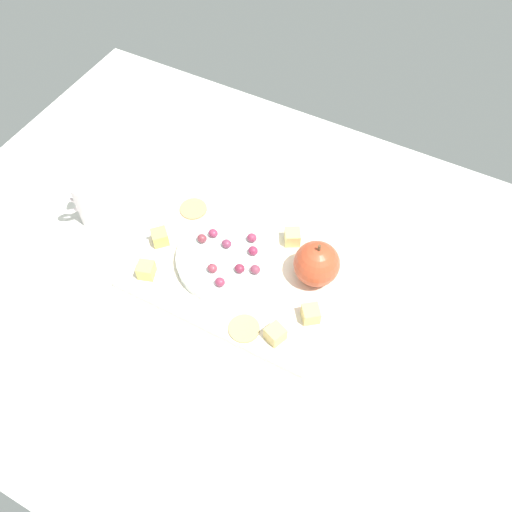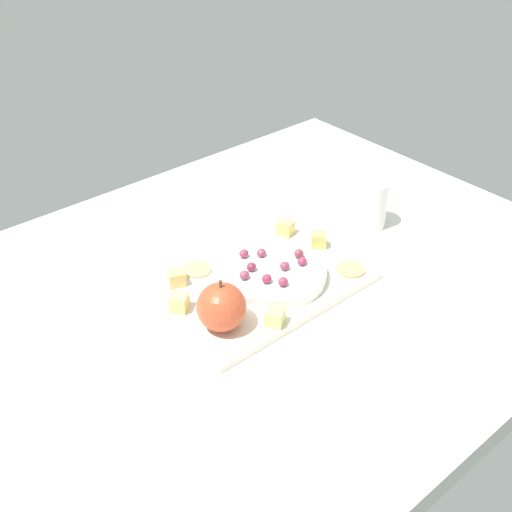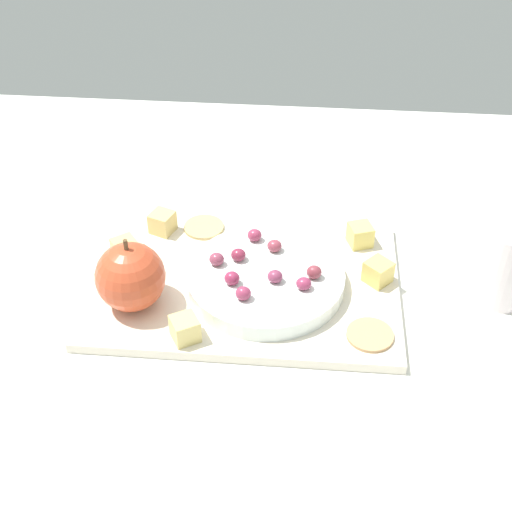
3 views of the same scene
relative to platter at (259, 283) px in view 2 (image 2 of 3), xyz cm
name	(u,v)px [view 2 (image 2 of 3)]	position (x,y,z in cm)	size (l,w,h in cm)	color
table	(241,301)	(3.31, -1.02, -2.80)	(127.86, 92.11, 4.37)	silver
platter	(259,283)	(0.00, 0.00, 0.00)	(36.53, 25.03, 1.24)	silver
serving_dish	(274,273)	(-2.57, 1.03, 1.65)	(18.50, 18.50, 2.06)	white
apple_whole	(221,307)	(12.28, 5.28, 4.58)	(7.92, 7.92, 7.92)	#CA4A2A
apple_stem	(220,284)	(12.28, 5.28, 9.14)	(0.50, 0.50, 1.20)	brown
cheese_cube_0	(286,228)	(-13.81, -8.11, 2.00)	(2.77, 2.77, 2.77)	#E6D26C
cheese_cube_1	(179,303)	(15.00, -2.57, 2.00)	(2.77, 2.77, 2.77)	#E9CD74
cheese_cube_2	(176,278)	(11.52, -8.57, 2.00)	(2.77, 2.77, 2.77)	#E3C573
cheese_cube_3	(318,239)	(-15.72, -1.26, 2.00)	(2.77, 2.77, 2.77)	#E7CB66
cheese_cube_4	(275,317)	(5.46, 10.30, 2.00)	(2.77, 2.77, 2.77)	#E8CF78
cracker_0	(351,269)	(-14.54, 8.32, 0.82)	(5.18, 5.18, 0.40)	tan
cracker_1	(197,269)	(6.32, -9.54, 0.82)	(5.18, 5.18, 0.40)	tan
grape_0	(245,275)	(3.14, 0.04, 3.47)	(1.77, 1.59, 1.58)	#8E3C53
grape_1	(261,253)	(-3.30, -3.15, 3.41)	(1.77, 1.59, 1.47)	#953B4B
grape_2	(283,282)	(-0.41, 5.72, 3.49)	(1.77, 1.59, 1.62)	#983454
grape_3	(285,266)	(-3.73, 2.51, 3.44)	(1.77, 1.59, 1.52)	#893857
grape_4	(251,267)	(0.85, -0.99, 3.45)	(1.77, 1.59, 1.54)	maroon
grape_5	(244,254)	(-0.73, -4.98, 3.46)	(1.77, 1.59, 1.57)	#973452
grape_6	(267,279)	(1.12, 3.31, 3.49)	(1.77, 1.59, 1.63)	#962C4D
grape_7	(299,254)	(-8.16, 1.42, 3.49)	(1.77, 1.59, 1.62)	brown
grape_8	(302,261)	(-7.04, 3.43, 3.41)	(1.77, 1.59, 1.46)	#983354
cup	(371,204)	(-30.28, -1.05, 4.29)	(7.94, 8.09, 9.81)	white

